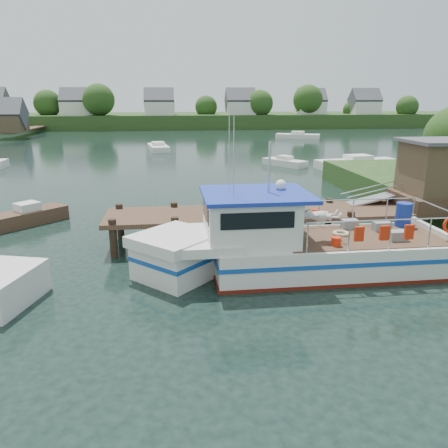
{
  "coord_description": "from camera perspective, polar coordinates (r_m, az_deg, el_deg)",
  "views": [
    {
      "loc": [
        -3.09,
        -18.54,
        6.26
      ],
      "look_at": [
        -1.0,
        -1.5,
        1.3
      ],
      "focal_mm": 35.0,
      "sensor_mm": 36.0,
      "label": 1
    }
  ],
  "objects": [
    {
      "name": "moored_rowboat",
      "position": [
        24.65,
        -24.18,
        0.96
      ],
      "size": [
        3.66,
        3.65,
        1.12
      ],
      "rotation": [
        0.0,
        0.0,
        0.26
      ],
      "color": "#493223",
      "rests_on": "ground"
    },
    {
      "name": "moored_b",
      "position": [
        42.56,
        7.92,
        8.0
      ],
      "size": [
        3.88,
        4.5,
        0.99
      ],
      "rotation": [
        0.0,
        0.0,
        -0.32
      ],
      "color": "silver",
      "rests_on": "ground"
    },
    {
      "name": "lobster_boat",
      "position": [
        16.26,
        8.41,
        -2.78
      ],
      "size": [
        12.08,
        3.65,
        5.74
      ],
      "rotation": [
        0.0,
        0.0,
        0.0
      ],
      "color": "silver",
      "rests_on": "ground"
    },
    {
      "name": "dock",
      "position": [
        21.27,
        20.05,
        4.24
      ],
      "size": [
        16.6,
        3.0,
        4.78
      ],
      "color": "#493223",
      "rests_on": "ground"
    },
    {
      "name": "moored_c",
      "position": [
        42.67,
        17.08,
        7.59
      ],
      "size": [
        8.01,
        3.69,
        1.22
      ],
      "rotation": [
        0.0,
        0.0,
        -0.03
      ],
      "color": "silver",
      "rests_on": "ground"
    },
    {
      "name": "moored_far",
      "position": [
        72.45,
        9.61,
        11.28
      ],
      "size": [
        7.24,
        4.83,
        1.17
      ],
      "rotation": [
        0.0,
        0.0,
        -0.14
      ],
      "color": "silver",
      "rests_on": "ground"
    },
    {
      "name": "moored_d",
      "position": [
        55.67,
        -8.58,
        9.89
      ],
      "size": [
        2.98,
        6.48,
        1.06
      ],
      "rotation": [
        0.0,
        0.0,
        -0.38
      ],
      "color": "silver",
      "rests_on": "ground"
    },
    {
      "name": "ground_plane",
      "position": [
        19.81,
        2.34,
        -2.32
      ],
      "size": [
        160.0,
        160.0,
        0.0
      ],
      "primitive_type": "plane",
      "color": "black"
    },
    {
      "name": "far_shore",
      "position": [
        101.04,
        -5.39,
        13.69
      ],
      "size": [
        140.0,
        42.55,
        9.22
      ],
      "color": "#2A461C",
      "rests_on": "ground"
    }
  ]
}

